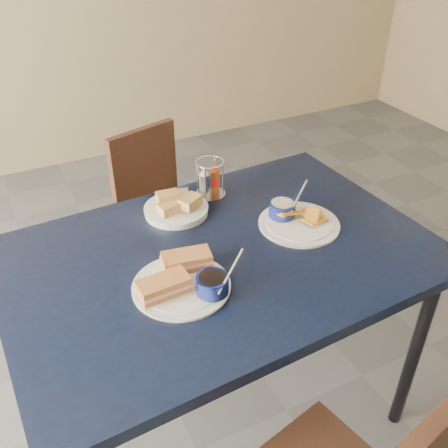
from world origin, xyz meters
name	(u,v)px	position (x,y,z in m)	size (l,w,h in m)	color
dining_table	(221,267)	(0.16, 0.13, 0.69)	(1.34, 0.93, 0.75)	black
chair_far	(161,196)	(0.28, 1.03, 0.44)	(0.44, 0.44, 0.76)	black
sandwich_plate	(185,279)	(0.00, 0.04, 0.77)	(0.30, 0.28, 0.12)	white
plantain_plate	(293,217)	(0.45, 0.17, 0.77)	(0.27, 0.27, 0.12)	white
bread_basket	(176,207)	(0.13, 0.40, 0.77)	(0.22, 0.22, 0.07)	white
condiment_caddy	(209,181)	(0.28, 0.46, 0.81)	(0.11, 0.11, 0.14)	silver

